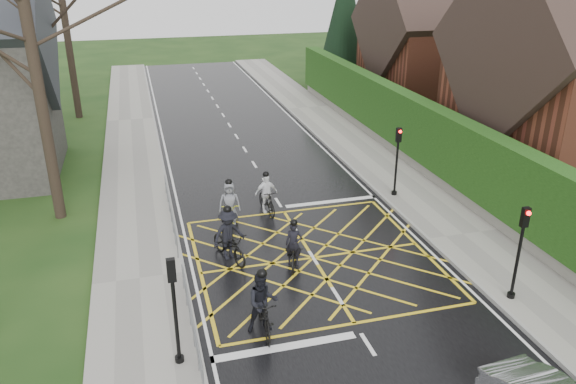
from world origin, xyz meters
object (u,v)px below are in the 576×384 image
cyclist_mid (229,240)px  cyclist_front (267,198)px  cyclist_lead (230,208)px  cyclist_rear (294,251)px  cyclist_back (263,308)px

cyclist_mid → cyclist_front: cyclist_mid is taller
cyclist_lead → cyclist_mid: bearing=-93.0°
cyclist_mid → cyclist_lead: cyclist_mid is taller
cyclist_front → cyclist_lead: bearing=-165.4°
cyclist_rear → cyclist_front: cyclist_front is taller
cyclist_rear → cyclist_lead: (-1.57, 3.80, 0.10)m
cyclist_back → cyclist_mid: 4.38m
cyclist_back → cyclist_lead: size_ratio=1.00×
cyclist_back → cyclist_lead: cyclist_back is taller
cyclist_mid → cyclist_back: bearing=-108.2°
cyclist_front → cyclist_back: bearing=-111.1°
cyclist_mid → cyclist_lead: size_ratio=1.09×
cyclist_front → cyclist_lead: (-1.65, -0.66, -0.01)m
cyclist_back → cyclist_front: 8.04m
cyclist_front → cyclist_lead: size_ratio=0.91×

